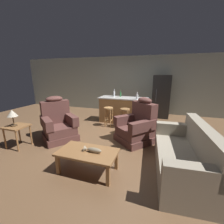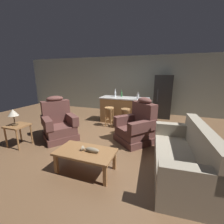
{
  "view_description": "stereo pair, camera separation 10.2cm",
  "coord_description": "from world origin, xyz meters",
  "px_view_note": "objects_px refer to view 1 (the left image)",
  "views": [
    {
      "loc": [
        1.33,
        -4.02,
        1.81
      ],
      "look_at": [
        0.04,
        -0.1,
        0.75
      ],
      "focal_mm": 24.0,
      "sensor_mm": 36.0,
      "label": 1
    },
    {
      "loc": [
        1.43,
        -3.99,
        1.81
      ],
      "look_at": [
        0.04,
        -0.1,
        0.75
      ],
      "focal_mm": 24.0,
      "sensor_mm": 36.0,
      "label": 2
    }
  ],
  "objects_px": {
    "fish_figurine": "(93,150)",
    "bottle_wine_dark": "(121,94)",
    "kitchen_island": "(123,110)",
    "bottle_short_amber": "(137,96)",
    "recliner_near_lamp": "(59,124)",
    "couch": "(185,157)",
    "bar_stool_right": "(125,115)",
    "table_lamp": "(12,114)",
    "coffee_table": "(88,154)",
    "refrigerator": "(161,96)",
    "bottle_tall_green": "(114,94)",
    "bar_stool_left": "(109,113)",
    "recliner_near_island": "(137,126)",
    "end_table": "(17,129)"
  },
  "relations": [
    {
      "from": "fish_figurine",
      "to": "bottle_wine_dark",
      "type": "height_order",
      "value": "bottle_wine_dark"
    },
    {
      "from": "kitchen_island",
      "to": "bottle_short_amber",
      "type": "relative_size",
      "value": 7.37
    },
    {
      "from": "recliner_near_lamp",
      "to": "couch",
      "type": "bearing_deg",
      "value": 26.88
    },
    {
      "from": "recliner_near_lamp",
      "to": "bar_stool_right",
      "type": "relative_size",
      "value": 1.76
    },
    {
      "from": "table_lamp",
      "to": "kitchen_island",
      "type": "height_order",
      "value": "table_lamp"
    },
    {
      "from": "bar_stool_right",
      "to": "couch",
      "type": "bearing_deg",
      "value": -51.21
    },
    {
      "from": "coffee_table",
      "to": "refrigerator",
      "type": "relative_size",
      "value": 0.62
    },
    {
      "from": "bar_stool_right",
      "to": "bottle_tall_green",
      "type": "relative_size",
      "value": 2.25
    },
    {
      "from": "bottle_short_amber",
      "to": "couch",
      "type": "bearing_deg",
      "value": -61.93
    },
    {
      "from": "table_lamp",
      "to": "bar_stool_left",
      "type": "xyz_separation_m",
      "value": [
        1.68,
        2.2,
        -0.4
      ]
    },
    {
      "from": "table_lamp",
      "to": "bottle_short_amber",
      "type": "distance_m",
      "value": 3.68
    },
    {
      "from": "coffee_table",
      "to": "kitchen_island",
      "type": "distance_m",
      "value": 3.15
    },
    {
      "from": "recliner_near_island",
      "to": "kitchen_island",
      "type": "bearing_deg",
      "value": -111.95
    },
    {
      "from": "recliner_near_lamp",
      "to": "refrigerator",
      "type": "bearing_deg",
      "value": 87.75
    },
    {
      "from": "bottle_wine_dark",
      "to": "bottle_short_amber",
      "type": "bearing_deg",
      "value": -27.04
    },
    {
      "from": "coffee_table",
      "to": "table_lamp",
      "type": "height_order",
      "value": "table_lamp"
    },
    {
      "from": "fish_figurine",
      "to": "refrigerator",
      "type": "relative_size",
      "value": 0.19
    },
    {
      "from": "bottle_wine_dark",
      "to": "recliner_near_lamp",
      "type": "bearing_deg",
      "value": -118.93
    },
    {
      "from": "end_table",
      "to": "bottle_wine_dark",
      "type": "xyz_separation_m",
      "value": [
        1.87,
        2.94,
        0.58
      ]
    },
    {
      "from": "kitchen_island",
      "to": "bottle_wine_dark",
      "type": "distance_m",
      "value": 0.6
    },
    {
      "from": "bar_stool_right",
      "to": "recliner_near_lamp",
      "type": "bearing_deg",
      "value": -138.15
    },
    {
      "from": "end_table",
      "to": "bottle_short_amber",
      "type": "bearing_deg",
      "value": 45.33
    },
    {
      "from": "bar_stool_right",
      "to": "bottle_short_amber",
      "type": "distance_m",
      "value": 0.78
    },
    {
      "from": "table_lamp",
      "to": "recliner_near_lamp",
      "type": "bearing_deg",
      "value": 48.62
    },
    {
      "from": "couch",
      "to": "kitchen_island",
      "type": "distance_m",
      "value": 3.22
    },
    {
      "from": "coffee_table",
      "to": "bar_stool_left",
      "type": "xyz_separation_m",
      "value": [
        -0.48,
        2.51,
        0.11
      ]
    },
    {
      "from": "fish_figurine",
      "to": "recliner_near_island",
      "type": "xyz_separation_m",
      "value": [
        0.56,
        1.62,
        -0.04
      ]
    },
    {
      "from": "refrigerator",
      "to": "bottle_short_amber",
      "type": "distance_m",
      "value": 1.62
    },
    {
      "from": "coffee_table",
      "to": "couch",
      "type": "bearing_deg",
      "value": 16.44
    },
    {
      "from": "bar_stool_right",
      "to": "bottle_wine_dark",
      "type": "bearing_deg",
      "value": 115.61
    },
    {
      "from": "refrigerator",
      "to": "recliner_near_lamp",
      "type": "bearing_deg",
      "value": -129.61
    },
    {
      "from": "recliner_near_lamp",
      "to": "table_lamp",
      "type": "relative_size",
      "value": 2.93
    },
    {
      "from": "bar_stool_left",
      "to": "fish_figurine",
      "type": "bearing_deg",
      "value": -76.89
    },
    {
      "from": "bar_stool_left",
      "to": "bar_stool_right",
      "type": "relative_size",
      "value": 1.0
    },
    {
      "from": "fish_figurine",
      "to": "table_lamp",
      "type": "relative_size",
      "value": 0.83
    },
    {
      "from": "recliner_near_lamp",
      "to": "recliner_near_island",
      "type": "relative_size",
      "value": 1.0
    },
    {
      "from": "refrigerator",
      "to": "bottle_wine_dark",
      "type": "relative_size",
      "value": 6.99
    },
    {
      "from": "bar_stool_left",
      "to": "refrigerator",
      "type": "height_order",
      "value": "refrigerator"
    },
    {
      "from": "bottle_short_amber",
      "to": "coffee_table",
      "type": "bearing_deg",
      "value": -98.19
    },
    {
      "from": "fish_figurine",
      "to": "bar_stool_left",
      "type": "bearing_deg",
      "value": 103.11
    },
    {
      "from": "end_table",
      "to": "bottle_wine_dark",
      "type": "relative_size",
      "value": 2.22
    },
    {
      "from": "bar_stool_left",
      "to": "couch",
      "type": "bearing_deg",
      "value": -42.42
    },
    {
      "from": "refrigerator",
      "to": "end_table",
      "type": "bearing_deg",
      "value": -129.94
    },
    {
      "from": "recliner_near_island",
      "to": "table_lamp",
      "type": "xyz_separation_m",
      "value": [
        -2.83,
        -1.31,
        0.45
      ]
    },
    {
      "from": "bar_stool_right",
      "to": "end_table",
      "type": "bearing_deg",
      "value": -135.98
    },
    {
      "from": "recliner_near_lamp",
      "to": "fish_figurine",
      "type": "bearing_deg",
      "value": 2.69
    },
    {
      "from": "kitchen_island",
      "to": "fish_figurine",
      "type": "bearing_deg",
      "value": -85.94
    },
    {
      "from": "bottle_tall_green",
      "to": "refrigerator",
      "type": "bearing_deg",
      "value": 33.21
    },
    {
      "from": "fish_figurine",
      "to": "couch",
      "type": "bearing_deg",
      "value": 17.33
    },
    {
      "from": "recliner_near_island",
      "to": "bottle_short_amber",
      "type": "xyz_separation_m",
      "value": [
        -0.24,
        1.31,
        0.62
      ]
    }
  ]
}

